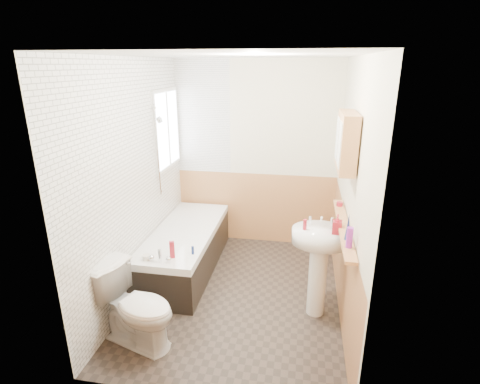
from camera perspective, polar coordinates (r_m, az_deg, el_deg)
name	(u,v)px	position (r m, az deg, el deg)	size (l,w,h in m)	color
floor	(238,294)	(4.31, -0.35, -15.27)	(2.80, 2.80, 0.00)	#2A221D
ceiling	(237,55)	(3.57, -0.44, 20.14)	(2.80, 2.80, 0.00)	white
wall_back	(256,155)	(5.10, 2.43, 5.58)	(2.20, 0.02, 2.50)	beige
wall_front	(199,254)	(2.49, -6.23, -9.31)	(2.20, 0.02, 2.50)	beige
wall_left	(134,182)	(4.09, -15.87, 1.51)	(0.02, 2.80, 2.50)	beige
wall_right	(351,194)	(3.73, 16.62, -0.22)	(0.02, 2.80, 2.50)	beige
wainscot_right	(342,263)	(4.03, 15.30, -10.33)	(0.01, 2.80, 1.00)	tan
wainscot_front	(204,344)	(2.94, -5.55, -22.12)	(2.20, 0.01, 1.00)	tan
wainscot_back	(255,208)	(5.30, 2.29, -2.38)	(2.20, 0.01, 1.00)	tan
tile_cladding_left	(136,182)	(4.09, -15.59, 1.50)	(0.01, 2.80, 2.50)	white
tile_return_back	(202,117)	(5.13, -5.74, 11.26)	(0.75, 0.01, 1.50)	white
window	(167,129)	(4.84, -11.00, 9.36)	(0.03, 0.79, 0.99)	white
bathtub	(186,248)	(4.70, -8.28, -8.49)	(0.70, 1.79, 0.67)	black
shower_riser	(158,143)	(4.48, -12.38, 7.37)	(0.10, 0.07, 1.08)	silver
toilet	(136,307)	(3.61, -15.54, -16.52)	(0.42, 0.76, 0.74)	white
sink	(319,254)	(3.78, 11.95, -9.28)	(0.55, 0.44, 1.05)	white
pine_shelf	(344,227)	(3.61, 15.50, -5.10)	(0.10, 1.39, 0.03)	tan
medicine_cabinet	(346,142)	(3.53, 15.92, 7.38)	(0.15, 0.58, 0.52)	tan
foam_can	(350,237)	(3.17, 16.35, -6.67)	(0.05, 0.05, 0.17)	purple
green_bottle	(348,227)	(3.28, 16.15, -5.13)	(0.05, 0.05, 0.23)	navy
black_jar	(340,204)	(4.07, 14.94, -1.78)	(0.06, 0.06, 0.04)	maroon
soap_bottle	(337,229)	(3.59, 14.53, -5.51)	(0.08, 0.19, 0.09)	maroon
clear_bottle	(305,225)	(3.60, 9.86, -4.92)	(0.04, 0.04, 0.10)	maroon
blue_gel	(172,250)	(3.94, -10.31, -8.64)	(0.05, 0.03, 0.19)	maroon
cream_jar	(146,257)	(3.99, -14.06, -9.63)	(0.08, 0.08, 0.05)	silver
orange_bottle	(193,250)	(4.00, -7.22, -8.81)	(0.03, 0.03, 0.09)	navy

